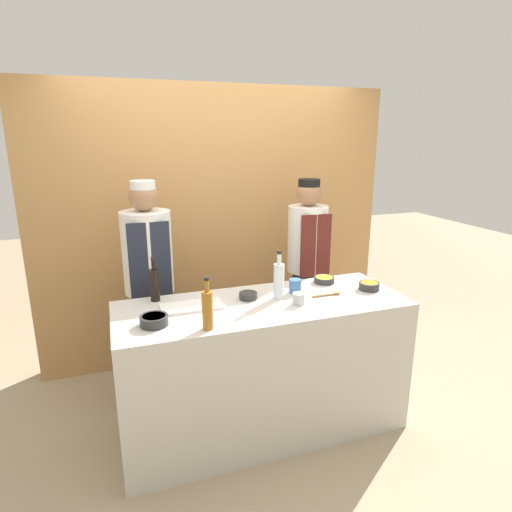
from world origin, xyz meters
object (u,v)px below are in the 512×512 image
bottle_clear (279,280)px  wooden_spoon (330,294)px  bottle_amber (207,309)px  cup_steel (299,299)px  chef_left (150,283)px  sauce_bowl_yellow (324,279)px  bottle_soy (154,284)px  sauce_bowl_red (154,320)px  cutting_board (192,306)px  cup_blue (295,286)px  chef_right (307,267)px  sauce_bowl_orange (369,286)px  sauce_bowl_white (248,295)px

bottle_clear → wooden_spoon: bottle_clear is taller
wooden_spoon → bottle_amber: bearing=-165.0°
cup_steel → chef_left: (-0.86, 0.81, -0.06)m
sauce_bowl_yellow → bottle_soy: size_ratio=0.51×
sauce_bowl_red → cutting_board: (0.25, 0.18, -0.02)m
sauce_bowl_yellow → cup_steel: size_ratio=1.89×
cup_blue → chef_right: (0.38, 0.60, -0.08)m
sauce_bowl_orange → chef_left: bearing=153.7°
sauce_bowl_yellow → bottle_amber: size_ratio=0.50×
cup_steel → chef_left: size_ratio=0.05×
sauce_bowl_orange → chef_right: bearing=101.1°
sauce_bowl_yellow → cup_steel: bearing=-137.4°
wooden_spoon → chef_left: size_ratio=0.13×
sauce_bowl_yellow → wooden_spoon: size_ratio=0.70×
cup_blue → chef_left: bearing=147.0°
sauce_bowl_red → chef_right: (1.36, 0.83, -0.06)m
cutting_board → sauce_bowl_orange: bearing=-3.5°
chef_right → wooden_spoon: bearing=-103.6°
sauce_bowl_yellow → cutting_board: size_ratio=0.39×
sauce_bowl_red → wooden_spoon: bearing=4.5°
wooden_spoon → cup_steel: bearing=-164.5°
bottle_clear → chef_right: chef_right is taller
sauce_bowl_white → sauce_bowl_red: (-0.64, -0.22, 0.01)m
sauce_bowl_yellow → chef_right: bearing=79.5°
sauce_bowl_orange → chef_right: chef_right is taller
bottle_clear → cutting_board: bearing=177.7°
bottle_soy → chef_left: bearing=89.6°
sauce_bowl_yellow → bottle_clear: bottle_clear is taller
cutting_board → wooden_spoon: (0.93, -0.09, 0.00)m
sauce_bowl_yellow → bottle_amber: bearing=-153.4°
cup_blue → chef_right: bearing=57.8°
bottle_amber → bottle_clear: (0.55, 0.31, 0.01)m
cup_steel → wooden_spoon: cup_steel is taller
bottle_clear → cup_steel: bottle_clear is taller
bottle_clear → chef_left: (-0.78, 0.66, -0.15)m
sauce_bowl_white → chef_right: bearing=40.0°
bottle_clear → chef_left: size_ratio=0.20×
bottle_clear → chef_right: bearing=51.5°
bottle_clear → wooden_spoon: size_ratio=1.51×
bottle_clear → chef_right: size_ratio=0.20×
cutting_board → chef_left: size_ratio=0.23×
bottle_soy → chef_left: (0.00, 0.44, -0.14)m
sauce_bowl_orange → sauce_bowl_white: (-0.86, 0.11, -0.00)m
sauce_bowl_orange → cup_steel: size_ratio=1.79×
bottle_soy → chef_right: bearing=18.5°
bottle_soy → chef_left: 0.46m
sauce_bowl_orange → wooden_spoon: bearing=-177.3°
sauce_bowl_orange → bottle_soy: 1.48m
bottle_soy → sauce_bowl_white: bearing=-16.2°
sauce_bowl_red → chef_left: 0.83m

